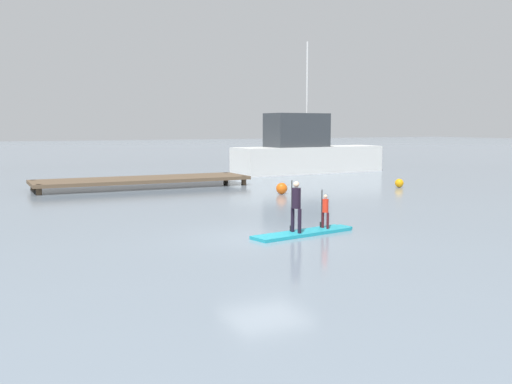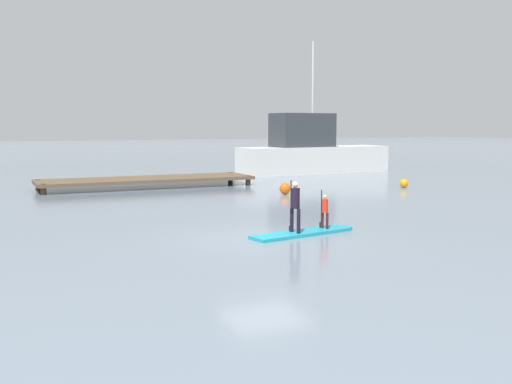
% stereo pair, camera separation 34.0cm
% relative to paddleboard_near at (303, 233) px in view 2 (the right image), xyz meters
% --- Properties ---
extents(ground_plane, '(240.00, 240.00, 0.00)m').
position_rel_paddleboard_near_xyz_m(ground_plane, '(-1.27, 0.10, -0.05)').
color(ground_plane, gray).
extents(paddleboard_near, '(3.70, 1.39, 0.10)m').
position_rel_paddleboard_near_xyz_m(paddleboard_near, '(0.00, 0.00, 0.00)').
color(paddleboard_near, '#1E9EB2').
rests_on(paddleboard_near, ground).
extents(paddler_adult, '(0.32, 0.49, 1.58)m').
position_rel_paddleboard_near_xyz_m(paddler_adult, '(-0.33, -0.05, 0.94)').
color(paddler_adult, black).
rests_on(paddler_adult, paddleboard_near).
extents(paddler_child_solo, '(0.22, 0.38, 1.22)m').
position_rel_paddleboard_near_xyz_m(paddler_child_solo, '(0.86, 0.17, 0.65)').
color(paddler_child_solo, '#4C1419').
rests_on(paddler_child_solo, paddleboard_near).
extents(fishing_boat_white_large, '(11.37, 3.64, 9.15)m').
position_rel_paddleboard_near_xyz_m(fishing_boat_white_large, '(12.47, 20.66, 1.45)').
color(fishing_boat_white_large, silver).
rests_on(fishing_boat_white_large, ground).
extents(motor_boat_small_navy, '(6.09, 2.47, 4.39)m').
position_rel_paddleboard_near_xyz_m(motor_boat_small_navy, '(17.79, 34.00, 0.64)').
color(motor_boat_small_navy, '#9E9384').
rests_on(motor_boat_small_navy, ground).
extents(floating_dock, '(11.51, 3.17, 0.51)m').
position_rel_paddleboard_near_xyz_m(floating_dock, '(-0.67, 15.87, 0.37)').
color(floating_dock, brown).
rests_on(floating_dock, ground).
extents(mooring_buoy_near, '(0.56, 0.56, 0.56)m').
position_rel_paddleboard_near_xyz_m(mooring_buoy_near, '(4.58, 9.77, 0.23)').
color(mooring_buoy_near, orange).
rests_on(mooring_buoy_near, ground).
extents(mooring_buoy_mid, '(0.47, 0.47, 0.47)m').
position_rel_paddleboard_near_xyz_m(mooring_buoy_mid, '(11.84, 9.75, 0.18)').
color(mooring_buoy_mid, orange).
rests_on(mooring_buoy_mid, ground).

